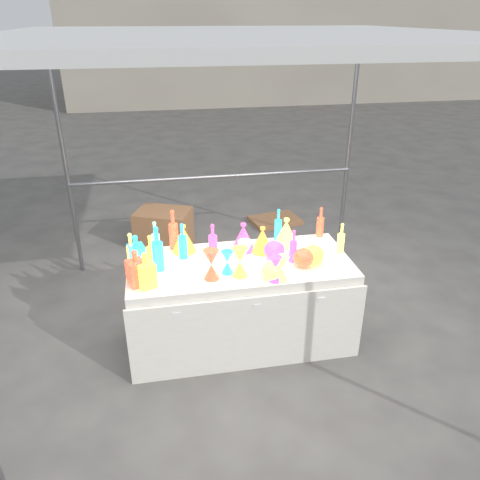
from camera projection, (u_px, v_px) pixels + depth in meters
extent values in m
plane|color=slate|center=(240.00, 337.00, 4.11)|extent=(80.00, 80.00, 0.00)
cylinder|color=gray|center=(65.00, 165.00, 4.67)|extent=(0.04, 0.04, 2.40)
cylinder|color=gray|center=(349.00, 151.00, 5.16)|extent=(0.04, 0.04, 2.40)
cube|color=white|center=(240.00, 36.00, 3.05)|extent=(3.15, 3.15, 0.06)
cylinder|color=gray|center=(215.00, 177.00, 4.98)|extent=(3.00, 0.04, 0.04)
cube|color=white|center=(240.00, 301.00, 3.95)|extent=(1.80, 0.80, 0.75)
cube|color=white|center=(250.00, 335.00, 3.60)|extent=(1.84, 0.02, 0.68)
cube|color=white|center=(176.00, 315.00, 3.38)|extent=(0.06, 0.00, 0.03)
cube|color=white|center=(257.00, 306.00, 3.48)|extent=(0.06, 0.00, 0.03)
cube|color=white|center=(321.00, 300.00, 3.56)|extent=(0.06, 0.00, 0.03)
cube|color=beige|center=(281.00, 0.00, 15.85)|extent=(14.00, 6.00, 6.00)
cube|color=#9A6945|center=(164.00, 228.00, 5.65)|extent=(0.75, 0.65, 0.45)
cube|color=#9A6945|center=(275.00, 220.00, 6.37)|extent=(0.72, 0.58, 0.06)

